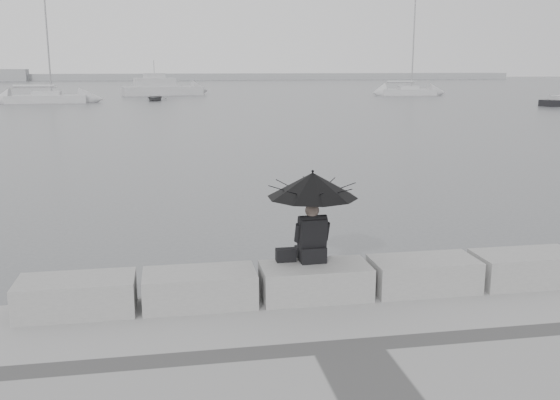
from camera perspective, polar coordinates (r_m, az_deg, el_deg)
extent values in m
plane|color=#4F5254|center=(10.00, 2.58, -10.63)|extent=(360.00, 360.00, 0.00)
cube|color=gray|center=(9.19, -18.10, -8.34)|extent=(1.60, 0.80, 0.50)
cube|color=gray|center=(9.10, -7.35, -8.02)|extent=(1.60, 0.80, 0.50)
cube|color=gray|center=(9.32, 3.23, -7.43)|extent=(1.60, 0.80, 0.50)
cube|color=gray|center=(9.84, 12.98, -6.67)|extent=(1.60, 0.80, 0.50)
cube|color=gray|center=(10.60, 21.52, -5.84)|extent=(1.60, 0.80, 0.50)
sphere|color=#726056|center=(9.23, 2.96, -0.95)|extent=(0.21, 0.21, 0.21)
cylinder|color=black|center=(9.21, 2.97, -0.54)|extent=(0.02, 0.02, 1.00)
cone|color=black|center=(9.14, 3.00, 1.39)|extent=(1.35, 1.35, 0.37)
sphere|color=black|center=(9.11, 3.01, 2.65)|extent=(0.04, 0.04, 0.04)
cube|color=black|center=(9.38, 0.54, -5.05)|extent=(0.30, 0.17, 0.19)
cube|color=#929597|center=(164.02, -9.59, 11.04)|extent=(180.00, 6.00, 1.60)
cube|color=#B8B8BB|center=(69.28, -20.53, 8.59)|extent=(7.98, 2.60, 0.90)
cube|color=#B8B8BB|center=(69.25, -20.56, 9.09)|extent=(2.81, 1.67, 0.50)
cylinder|color=gray|center=(69.25, -20.94, 13.92)|extent=(0.16, 0.16, 12.00)
cylinder|color=gray|center=(69.23, -20.60, 9.62)|extent=(4.46, 0.21, 0.10)
cube|color=#B8B8BB|center=(82.90, 11.63, 9.60)|extent=(7.08, 3.05, 0.90)
cube|color=#B8B8BB|center=(82.88, 11.65, 10.01)|extent=(2.55, 1.82, 0.50)
cylinder|color=gray|center=(82.88, 11.83, 14.05)|extent=(0.16, 0.16, 12.00)
cylinder|color=gray|center=(82.86, 11.67, 10.46)|extent=(3.86, 0.47, 0.10)
cube|color=#B8B8BB|center=(83.10, -10.67, 9.74)|extent=(10.47, 5.00, 1.20)
cube|color=#B8B8BB|center=(83.07, -10.70, 10.50)|extent=(5.42, 3.28, 1.20)
cube|color=#B8B8BB|center=(83.05, -10.73, 11.12)|extent=(2.82, 2.13, 0.60)
cylinder|color=gray|center=(83.03, -10.76, 11.88)|extent=(0.08, 0.08, 1.60)
imported|color=slate|center=(70.72, -11.38, 9.14)|extent=(3.67, 2.01, 0.59)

